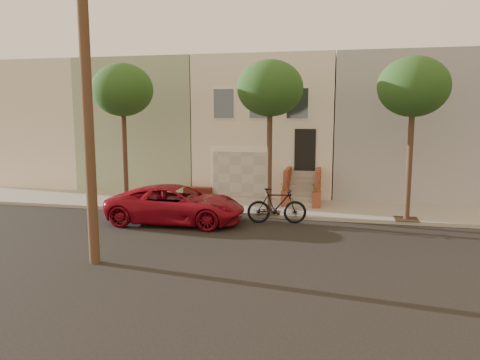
# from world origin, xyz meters

# --- Properties ---
(ground) EXTENTS (90.00, 90.00, 0.00)m
(ground) POSITION_xyz_m (0.00, 0.00, 0.00)
(ground) COLOR black
(ground) RESTS_ON ground
(sidewalk) EXTENTS (40.00, 3.70, 0.15)m
(sidewalk) POSITION_xyz_m (0.00, 5.35, 0.07)
(sidewalk) COLOR gray
(sidewalk) RESTS_ON ground
(house_row) EXTENTS (33.10, 11.70, 7.00)m
(house_row) POSITION_xyz_m (0.00, 11.19, 3.64)
(house_row) COLOR beige
(house_row) RESTS_ON sidewalk
(tree_left) EXTENTS (2.70, 2.57, 6.30)m
(tree_left) POSITION_xyz_m (-5.50, 3.90, 5.26)
(tree_left) COLOR #2D2116
(tree_left) RESTS_ON sidewalk
(tree_mid) EXTENTS (2.70, 2.57, 6.30)m
(tree_mid) POSITION_xyz_m (1.00, 3.90, 5.26)
(tree_mid) COLOR #2D2116
(tree_mid) RESTS_ON sidewalk
(tree_right) EXTENTS (2.70, 2.57, 6.30)m
(tree_right) POSITION_xyz_m (6.50, 3.90, 5.26)
(tree_right) COLOR #2D2116
(tree_right) RESTS_ON sidewalk
(pickup_truck) EXTENTS (5.46, 2.70, 1.49)m
(pickup_truck) POSITION_xyz_m (-2.38, 1.92, 0.75)
(pickup_truck) COLOR maroon
(pickup_truck) RESTS_ON ground
(motorcycle) EXTENTS (2.41, 1.07, 1.40)m
(motorcycle) POSITION_xyz_m (1.50, 2.71, 0.70)
(motorcycle) COLOR black
(motorcycle) RESTS_ON ground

